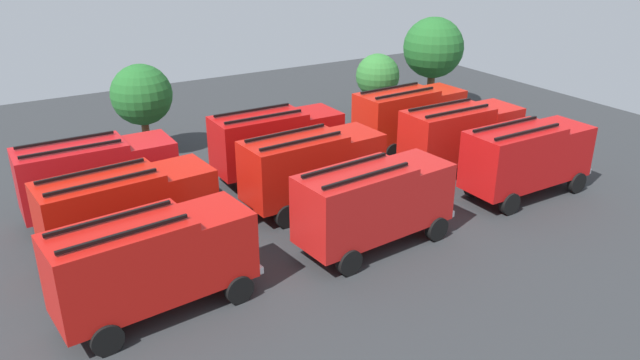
{
  "coord_description": "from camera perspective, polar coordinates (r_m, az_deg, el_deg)",
  "views": [
    {
      "loc": [
        -14.08,
        -23.6,
        13.09
      ],
      "look_at": [
        0.0,
        0.0,
        1.4
      ],
      "focal_mm": 34.49,
      "sensor_mm": 36.0,
      "label": 1
    }
  ],
  "objects": [
    {
      "name": "fire_truck_8",
      "position": [
        37.88,
        8.29,
        6.02
      ],
      "size": [
        7.31,
        3.03,
        3.88
      ],
      "rotation": [
        0.0,
        0.0,
        0.05
      ],
      "color": "red",
      "rests_on": "ground"
    },
    {
      "name": "fire_truck_5",
      "position": [
        34.89,
        12.93,
        4.18
      ],
      "size": [
        7.21,
        2.77,
        3.88
      ],
      "rotation": [
        0.0,
        0.0,
        -0.0
      ],
      "color": "red",
      "rests_on": "ground"
    },
    {
      "name": "fire_truck_7",
      "position": [
        33.12,
        -4.03,
        3.71
      ],
      "size": [
        7.21,
        2.78,
        3.88
      ],
      "rotation": [
        0.0,
        0.0,
        0.01
      ],
      "color": "red",
      "rests_on": "ground"
    },
    {
      "name": "firefighter_2",
      "position": [
        41.95,
        10.15,
        5.82
      ],
      "size": [
        0.4,
        0.48,
        1.66
      ],
      "rotation": [
        0.0,
        0.0,
        0.46
      ],
      "color": "black",
      "rests_on": "ground"
    },
    {
      "name": "fire_truck_0",
      "position": [
        22.35,
        -15.24,
        -7.16
      ],
      "size": [
        7.41,
        3.35,
        3.88
      ],
      "rotation": [
        0.0,
        0.0,
        0.1
      ],
      "color": "red",
      "rests_on": "ground"
    },
    {
      "name": "tree_1",
      "position": [
        43.06,
        5.37,
        9.58
      ],
      "size": [
        3.01,
        3.01,
        4.66
      ],
      "color": "brown",
      "rests_on": "ground"
    },
    {
      "name": "fire_truck_4",
      "position": [
        29.6,
        -0.7,
        1.36
      ],
      "size": [
        7.33,
        3.09,
        3.88
      ],
      "rotation": [
        0.0,
        0.0,
        0.06
      ],
      "color": "red",
      "rests_on": "ground"
    },
    {
      "name": "tree_0",
      "position": [
        37.39,
        -16.22,
        7.57
      ],
      "size": [
        3.54,
        3.54,
        5.49
      ],
      "color": "brown",
      "rests_on": "ground"
    },
    {
      "name": "fire_truck_1",
      "position": [
        25.96,
        5.06,
        -1.97
      ],
      "size": [
        7.39,
        3.26,
        3.88
      ],
      "rotation": [
        0.0,
        0.0,
        0.09
      ],
      "color": "red",
      "rests_on": "ground"
    },
    {
      "name": "fire_truck_2",
      "position": [
        32.5,
        18.65,
        2.13
      ],
      "size": [
        7.22,
        2.81,
        3.88
      ],
      "rotation": [
        0.0,
        0.0,
        0.01
      ],
      "color": "red",
      "rests_on": "ground"
    },
    {
      "name": "traffic_cone_0",
      "position": [
        32.38,
        -11.77,
        -0.7
      ],
      "size": [
        0.44,
        0.44,
        0.63
      ],
      "primitive_type": "cone",
      "color": "#F2600C",
      "rests_on": "ground"
    },
    {
      "name": "firefighter_3",
      "position": [
        43.74,
        11.86,
        6.53
      ],
      "size": [
        0.47,
        0.46,
        1.8
      ],
      "rotation": [
        0.0,
        0.0,
        5.48
      ],
      "color": "black",
      "rests_on": "ground"
    },
    {
      "name": "traffic_cone_2",
      "position": [
        28.34,
        2.04,
        -3.72
      ],
      "size": [
        0.47,
        0.47,
        0.67
      ],
      "primitive_type": "cone",
      "color": "#F2600C",
      "rests_on": "ground"
    },
    {
      "name": "fire_truck_3",
      "position": [
        26.47,
        -17.38,
        -2.49
      ],
      "size": [
        7.38,
        3.25,
        3.88
      ],
      "rotation": [
        0.0,
        0.0,
        0.08
      ],
      "color": "red",
      "rests_on": "ground"
    },
    {
      "name": "firefighter_0",
      "position": [
        35.7,
        1.91,
        3.09
      ],
      "size": [
        0.27,
        0.44,
        1.64
      ],
      "rotation": [
        0.0,
        0.0,
        3.22
      ],
      "color": "black",
      "rests_on": "ground"
    },
    {
      "name": "firefighter_4",
      "position": [
        34.4,
        3.69,
        2.26
      ],
      "size": [
        0.48,
        0.41,
        1.64
      ],
      "rotation": [
        0.0,
        0.0,
        2.04
      ],
      "color": "black",
      "rests_on": "ground"
    },
    {
      "name": "firefighter_1",
      "position": [
        35.44,
        8.24,
        2.75
      ],
      "size": [
        0.47,
        0.46,
        1.68
      ],
      "rotation": [
        0.0,
        0.0,
        5.47
      ],
      "color": "black",
      "rests_on": "ground"
    },
    {
      "name": "traffic_cone_1",
      "position": [
        32.82,
        -12.77,
        -0.48
      ],
      "size": [
        0.43,
        0.43,
        0.62
      ],
      "primitive_type": "cone",
      "color": "#F2600C",
      "rests_on": "ground"
    },
    {
      "name": "fire_truck_6",
      "position": [
        30.42,
        -19.93,
        0.53
      ],
      "size": [
        7.22,
        2.8,
        3.88
      ],
      "rotation": [
        0.0,
        0.0,
        0.01
      ],
      "color": "red",
      "rests_on": "ground"
    },
    {
      "name": "ground_plane",
      "position": [
        30.44,
        0.0,
        -2.43
      ],
      "size": [
        55.73,
        55.73,
        0.0
      ],
      "primitive_type": "plane",
      "color": "#2D3033"
    },
    {
      "name": "tree_2",
      "position": [
        45.98,
        10.47,
        11.95
      ],
      "size": [
        4.35,
        4.35,
        6.74
      ],
      "color": "brown",
      "rests_on": "ground"
    }
  ]
}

